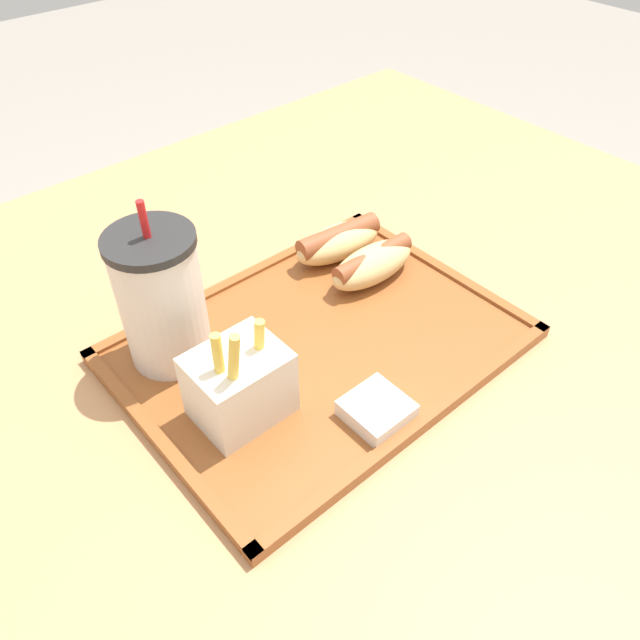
% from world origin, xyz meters
% --- Properties ---
extents(ground_plane, '(8.00, 8.00, 0.00)m').
position_xyz_m(ground_plane, '(0.00, 0.00, 0.00)').
color(ground_plane, gray).
extents(dining_table, '(1.19, 0.97, 0.76)m').
position_xyz_m(dining_table, '(0.00, 0.00, 0.38)').
color(dining_table, '#B27F51').
rests_on(dining_table, ground_plane).
extents(food_tray, '(0.39, 0.29, 0.01)m').
position_xyz_m(food_tray, '(-0.02, -0.01, 0.77)').
color(food_tray, brown).
rests_on(food_tray, dining_table).
extents(soda_cup, '(0.08, 0.08, 0.17)m').
position_xyz_m(soda_cup, '(-0.14, 0.07, 0.84)').
color(soda_cup, silver).
rests_on(soda_cup, food_tray).
extents(hot_dog_far, '(0.12, 0.06, 0.04)m').
position_xyz_m(hot_dog_far, '(0.09, 0.08, 0.79)').
color(hot_dog_far, '#DBB270').
rests_on(hot_dog_far, food_tray).
extents(hot_dog_near, '(0.11, 0.05, 0.04)m').
position_xyz_m(hot_dog_near, '(0.09, 0.03, 0.79)').
color(hot_dog_near, '#DBB270').
rests_on(hot_dog_near, food_tray).
extents(fries_carton, '(0.08, 0.07, 0.12)m').
position_xyz_m(fries_carton, '(-0.13, -0.03, 0.81)').
color(fries_carton, silver).
rests_on(fries_carton, food_tray).
extents(sauce_cup_mayo, '(0.05, 0.05, 0.02)m').
position_xyz_m(sauce_cup_mayo, '(-0.04, -0.12, 0.78)').
color(sauce_cup_mayo, silver).
rests_on(sauce_cup_mayo, food_tray).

